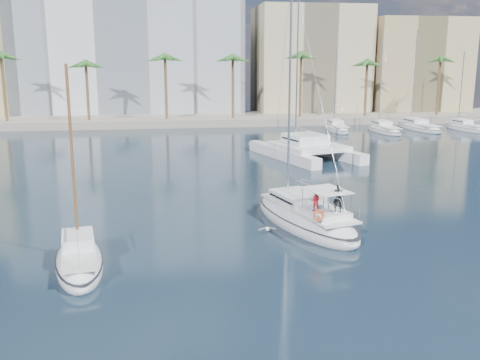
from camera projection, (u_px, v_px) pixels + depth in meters
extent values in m
plane|color=black|center=(269.00, 238.00, 31.36)|extent=(160.00, 160.00, 0.00)
cube|color=gray|center=(196.00, 120.00, 90.13)|extent=(120.00, 14.00, 1.20)
cube|color=silver|center=(124.00, 40.00, 97.07)|extent=(42.00, 16.00, 28.00)
cube|color=tan|center=(309.00, 62.00, 99.99)|extent=(20.00, 14.00, 20.00)
cube|color=tan|center=(414.00, 68.00, 101.19)|extent=(18.00, 12.00, 18.00)
cylinder|color=brown|center=(197.00, 93.00, 85.26)|extent=(0.44, 0.44, 10.50)
sphere|color=#2B6023|center=(197.00, 59.00, 84.13)|extent=(3.60, 3.60, 3.60)
cylinder|color=brown|center=(398.00, 91.00, 90.21)|extent=(0.44, 0.44, 10.50)
sphere|color=#2B6023|center=(401.00, 59.00, 89.08)|extent=(3.60, 3.60, 3.60)
ellipsoid|color=white|center=(305.00, 220.00, 33.71)|extent=(6.14, 11.42, 2.26)
ellipsoid|color=black|center=(305.00, 215.00, 33.64)|extent=(6.20, 11.53, 0.18)
cube|color=silver|center=(307.00, 208.00, 33.34)|extent=(4.48, 8.53, 0.12)
cube|color=silver|center=(297.00, 198.00, 34.38)|extent=(3.17, 4.04, 0.60)
cube|color=black|center=(297.00, 197.00, 34.38)|extent=(3.08, 3.64, 0.14)
cylinder|color=#B7BABF|center=(290.00, 89.00, 34.03)|extent=(0.15, 0.15, 14.28)
cylinder|color=#B7BABF|center=(305.00, 182.00, 33.28)|extent=(1.23, 4.28, 0.11)
cube|color=silver|center=(325.00, 212.00, 31.41)|extent=(2.70, 3.16, 0.36)
cube|color=silver|center=(327.00, 190.00, 31.02)|extent=(2.70, 3.16, 0.04)
torus|color=silver|center=(335.00, 206.00, 30.32)|extent=(0.94, 0.30, 0.96)
torus|color=#FF400D|center=(319.00, 215.00, 29.50)|extent=(0.66, 0.35, 0.64)
imported|color=black|center=(338.00, 198.00, 30.68)|extent=(0.72, 0.62, 1.67)
imported|color=red|center=(315.00, 201.00, 30.96)|extent=(0.70, 0.61, 1.22)
ellipsoid|color=white|center=(79.00, 263.00, 26.71)|extent=(3.39, 7.58, 1.72)
ellipsoid|color=black|center=(79.00, 258.00, 26.65)|extent=(3.42, 7.65, 0.18)
cube|color=silver|center=(79.00, 252.00, 26.43)|extent=(2.46, 5.67, 0.12)
cube|color=silver|center=(78.00, 239.00, 27.14)|extent=(1.89, 2.60, 0.60)
cube|color=black|center=(78.00, 239.00, 27.14)|extent=(1.87, 2.32, 0.14)
cylinder|color=brown|center=(72.00, 155.00, 27.02)|extent=(0.15, 0.15, 9.04)
cylinder|color=brown|center=(76.00, 220.00, 26.29)|extent=(0.56, 2.93, 0.11)
cube|color=white|center=(282.00, 154.00, 56.65)|extent=(4.87, 13.35, 1.10)
cube|color=white|center=(326.00, 150.00, 58.91)|extent=(4.87, 13.35, 1.10)
cube|color=silver|center=(308.00, 146.00, 57.02)|extent=(7.98, 8.85, 0.50)
cube|color=silver|center=(305.00, 139.00, 57.47)|extent=(4.70, 4.93, 1.00)
cube|color=black|center=(305.00, 138.00, 57.46)|extent=(4.57, 4.41, 0.18)
cylinder|color=#B7BABF|center=(297.00, 58.00, 57.43)|extent=(0.18, 0.18, 18.05)
ellipsoid|color=silver|center=(267.00, 229.00, 32.01)|extent=(0.22, 0.43, 0.20)
sphere|color=silver|center=(267.00, 228.00, 32.20)|extent=(0.11, 0.11, 0.11)
cube|color=gray|center=(262.00, 229.00, 31.95)|extent=(0.49, 0.18, 0.12)
cube|color=gray|center=(272.00, 228.00, 32.04)|extent=(0.49, 0.18, 0.12)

